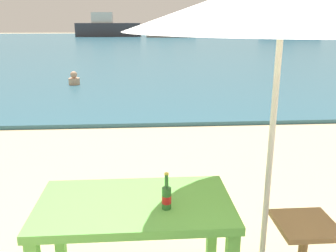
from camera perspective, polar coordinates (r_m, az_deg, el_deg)
The scene contains 9 objects.
sea_water at distance 31.90m, azimuth -2.77°, elevation 12.72°, with size 120.00×50.00×0.08m, color #2D6075.
picnic_table_green at distance 2.73m, azimuth -5.17°, elevation -13.71°, with size 1.40×0.80×0.76m.
beer_bottle_amber at distance 2.54m, azimuth -0.23°, elevation -10.93°, with size 0.07×0.07×0.26m.
patio_umbrella at distance 2.59m, azimuth 17.57°, elevation 17.87°, with size 2.10×2.10×2.30m.
side_table_wood at distance 3.13m, azimuth 20.44°, elevation -16.89°, with size 0.44×0.44×0.54m.
swimmer_person at distance 11.75m, azimuth -14.49°, elevation 7.08°, with size 0.34×0.34×0.41m.
boat_tanker at distance 43.68m, azimuth 0.33°, elevation 14.73°, with size 5.71×1.56×2.08m.
boat_barge at distance 45.99m, azimuth -9.43°, elevation 14.92°, with size 7.69×2.10×2.80m.
boat_fishing_trawler at distance 45.52m, azimuth 18.50°, elevation 14.15°, with size 6.72×1.83×2.44m.
Camera 1 is at (-0.76, -1.83, 2.01)m, focal length 38.94 mm.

